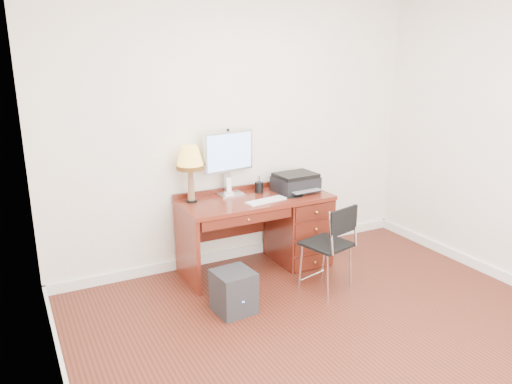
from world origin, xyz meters
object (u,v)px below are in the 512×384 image
desk (283,225)px  monitor (229,155)px  leg_lamp (190,161)px  equipment_box (234,291)px  printer (296,182)px  chair (331,240)px  phone (229,191)px

desk → monitor: monitor is taller
leg_lamp → equipment_box: size_ratio=1.48×
printer → chair: (-0.09, -0.77, -0.34)m
leg_lamp → phone: bearing=0.0°
phone → equipment_box: 1.12m
leg_lamp → phone: size_ratio=2.87×
printer → leg_lamp: leg_lamp is taller
desk → leg_lamp: size_ratio=2.77×
chair → equipment_box: bearing=162.8°
printer → leg_lamp: bearing=168.9°
printer → equipment_box: size_ratio=1.20×
monitor → equipment_box: (-0.39, -0.92, -0.97)m
leg_lamp → equipment_box: bearing=-87.5°
monitor → phone: monitor is taller
leg_lamp → chair: leg_lamp is taller
monitor → leg_lamp: bearing=179.1°
chair → phone: bearing=109.1°
monitor → printer: 0.75m
desk → monitor: bearing=155.7°
printer → monitor: bearing=159.0°
equipment_box → monitor: bearing=61.8°
leg_lamp → monitor: bearing=8.4°
leg_lamp → phone: leg_lamp is taller
desk → chair: chair is taller
leg_lamp → printer: bearing=-7.3°
equipment_box → leg_lamp: bearing=87.3°
monitor → chair: monitor is taller
phone → equipment_box: phone is taller
desk → phone: phone is taller
printer → chair: size_ratio=0.54×
leg_lamp → equipment_box: leg_lamp is taller
printer → leg_lamp: 1.13m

